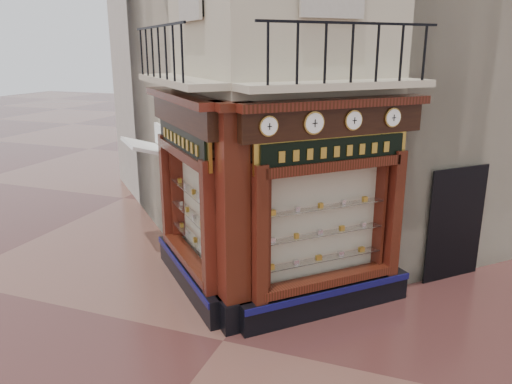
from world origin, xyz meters
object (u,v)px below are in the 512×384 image
at_px(clock_b, 314,123).
at_px(clock_d, 393,118).
at_px(signboard_left, 182,140).
at_px(clock_a, 269,126).
at_px(clock_c, 353,120).
at_px(corner_pilaster, 233,223).
at_px(awning, 152,247).
at_px(signboard_right, 335,151).

distance_m(clock_b, clock_d, 1.59).
bearing_deg(signboard_left, clock_a, -160.75).
bearing_deg(clock_c, clock_b, 180.00).
xyz_separation_m(clock_d, signboard_left, (-3.78, -0.70, -0.52)).
bearing_deg(clock_b, clock_c, -0.00).
distance_m(corner_pilaster, clock_c, 2.66).
bearing_deg(clock_d, awning, 125.58).
bearing_deg(signboard_right, signboard_left, 135.00).
height_order(corner_pilaster, awning, corner_pilaster).
relative_size(clock_b, signboard_right, 0.17).
height_order(corner_pilaster, clock_b, corner_pilaster).
relative_size(clock_c, signboard_right, 0.16).
bearing_deg(clock_c, clock_d, 0.00).
height_order(corner_pilaster, clock_a, corner_pilaster).
relative_size(signboard_left, signboard_right, 1.03).
bearing_deg(clock_b, corner_pilaster, 161.24).
xyz_separation_m(clock_a, clock_d, (1.70, 1.70, 0.00)).
relative_size(clock_b, signboard_left, 0.17).
bearing_deg(corner_pilaster, clock_b, -18.76).
relative_size(clock_d, signboard_left, 0.15).
bearing_deg(awning, signboard_left, -175.80).
relative_size(corner_pilaster, signboard_right, 1.82).
xyz_separation_m(clock_b, signboard_left, (-2.65, 0.43, -0.52)).
bearing_deg(clock_d, clock_b, -180.00).
distance_m(clock_b, signboard_left, 2.74).
bearing_deg(clock_d, signboard_right, 174.25).
xyz_separation_m(clock_d, signboard_right, (-0.85, -0.70, -0.52)).
bearing_deg(clock_d, clock_c, -180.00).
height_order(clock_b, clock_c, clock_b).
bearing_deg(awning, clock_b, -159.42).
bearing_deg(clock_d, signboard_left, 145.46).
xyz_separation_m(signboard_left, signboard_right, (2.92, -0.00, -0.00)).
bearing_deg(clock_c, corner_pilaster, 168.09).
bearing_deg(clock_a, corner_pilaster, 136.11).
bearing_deg(clock_b, clock_a, -180.00).
bearing_deg(clock_a, awning, 101.41).
bearing_deg(signboard_left, awning, 4.20).
bearing_deg(clock_c, awning, 118.35).
bearing_deg(corner_pilaster, awning, 96.71).
bearing_deg(signboard_right, clock_c, -21.98).
bearing_deg(clock_b, clock_d, 0.00).
bearing_deg(clock_a, clock_d, 0.00).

